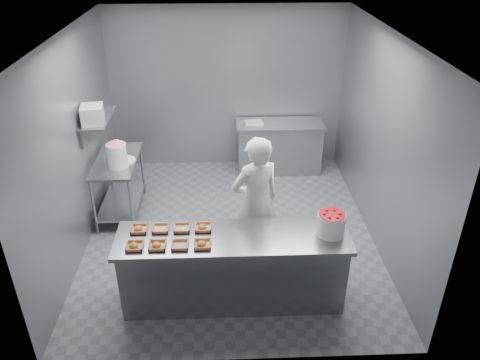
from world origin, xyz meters
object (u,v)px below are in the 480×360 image
at_px(worker, 255,202).
at_px(prep_table, 119,178).
at_px(back_counter, 279,147).
at_px(appliance, 92,115).
at_px(tray_0, 134,246).
at_px(tray_3, 202,244).
at_px(tray_1, 157,245).
at_px(glaze_bucket, 117,155).
at_px(tray_2, 180,245).
at_px(tray_4, 139,229).
at_px(service_counter, 233,268).
at_px(tray_5, 161,228).
at_px(tray_6, 182,228).
at_px(strawberry_tub, 331,223).
at_px(tray_7, 203,227).

bearing_deg(worker, prep_table, -54.89).
relative_size(back_counter, appliance, 4.66).
distance_m(tray_0, tray_3, 0.72).
distance_m(tray_1, glaze_bucket, 2.05).
distance_m(tray_1, tray_2, 0.24).
distance_m(tray_1, tray_4, 0.40).
bearing_deg(tray_1, prep_table, 111.65).
height_order(service_counter, tray_3, tray_3).
bearing_deg(tray_0, service_counter, 8.50).
bearing_deg(prep_table, tray_1, -68.35).
xyz_separation_m(tray_0, tray_1, (0.24, 0.00, 0.00)).
xyz_separation_m(tray_2, tray_4, (-0.48, 0.31, 0.00)).
xyz_separation_m(tray_0, tray_5, (0.24, 0.31, -0.00)).
bearing_deg(tray_3, tray_4, 156.39).
xyz_separation_m(back_counter, worker, (-0.60, -2.53, 0.43)).
relative_size(prep_table, tray_6, 6.40).
bearing_deg(back_counter, prep_table, -152.99).
relative_size(tray_2, glaze_bucket, 0.44).
bearing_deg(strawberry_tub, tray_1, -175.00).
bearing_deg(tray_5, tray_4, -180.00).
distance_m(back_counter, tray_4, 3.69).
distance_m(tray_2, strawberry_tub, 1.66).
xyz_separation_m(back_counter, tray_4, (-1.95, -3.09, 0.47)).
relative_size(service_counter, tray_7, 13.88).
distance_m(prep_table, tray_3, 2.51).
bearing_deg(back_counter, strawberry_tub, -86.82).
xyz_separation_m(strawberry_tub, glaze_bucket, (-2.65, 1.73, 0.05)).
bearing_deg(tray_0, tray_4, 90.00).
xyz_separation_m(tray_2, tray_6, (0.00, 0.31, 0.00)).
xyz_separation_m(back_counter, tray_1, (-1.71, -3.41, 0.47)).
distance_m(tray_2, worker, 1.24).
distance_m(tray_3, tray_7, 0.31).
bearing_deg(tray_4, tray_7, 0.00).
bearing_deg(strawberry_tub, glaze_bucket, 146.90).
bearing_deg(worker, tray_0, 10.38).
bearing_deg(tray_0, back_counter, 60.18).
height_order(tray_1, glaze_bucket, glaze_bucket).
bearing_deg(back_counter, glaze_bucket, -148.49).
bearing_deg(service_counter, worker, 67.55).
distance_m(service_counter, tray_0, 1.16).
xyz_separation_m(strawberry_tub, appliance, (-2.90, 1.73, 0.65)).
relative_size(tray_0, tray_3, 1.00).
xyz_separation_m(prep_table, tray_7, (1.32, -1.79, 0.33)).
bearing_deg(tray_6, tray_7, -0.00).
bearing_deg(back_counter, tray_6, -115.43).
distance_m(tray_1, tray_6, 0.40).
bearing_deg(appliance, tray_5, -66.60).
bearing_deg(strawberry_tub, service_counter, -179.56).
distance_m(tray_7, appliance, 2.30).
height_order(service_counter, tray_1, tray_1).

